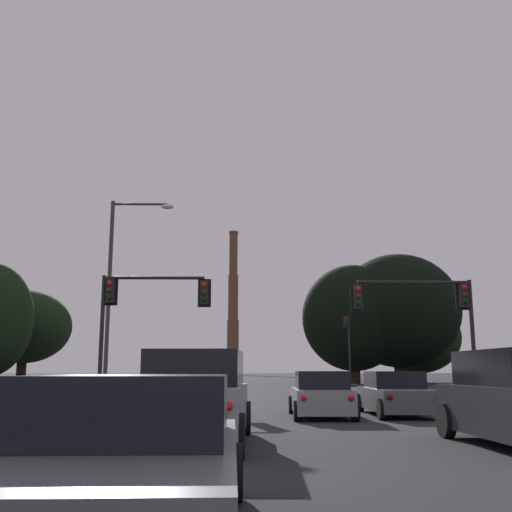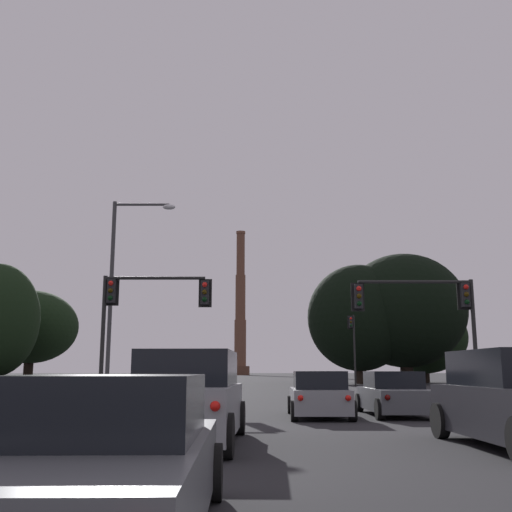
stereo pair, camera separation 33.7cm
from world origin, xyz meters
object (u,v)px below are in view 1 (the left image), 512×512
(traffic_light_far_right, at_px, (348,339))
(smokestack, at_px, (233,317))
(sedan_left_lane_third, at_px, (130,466))
(traffic_light_overhead_right, at_px, (430,309))
(traffic_light_overhead_left, at_px, (139,306))
(suv_left_lane_second, at_px, (196,399))
(hatchback_center_lane_front, at_px, (321,396))
(sedan_right_lane_front, at_px, (396,395))
(street_lamp, at_px, (118,278))

(traffic_light_far_right, bearing_deg, smokestack, 96.36)
(sedan_left_lane_third, distance_m, traffic_light_overhead_right, 22.51)
(traffic_light_overhead_right, relative_size, traffic_light_overhead_left, 0.98)
(suv_left_lane_second, xyz_separation_m, traffic_light_far_right, (10.47, 44.14, 3.40))
(traffic_light_overhead_right, xyz_separation_m, traffic_light_overhead_left, (-12.59, 0.20, 0.13))
(hatchback_center_lane_front, xyz_separation_m, traffic_light_overhead_right, (5.56, 6.30, 3.42))
(sedan_right_lane_front, height_order, smokestack, smokestack)
(hatchback_center_lane_front, distance_m, sedan_right_lane_front, 2.74)
(smokestack, bearing_deg, hatchback_center_lane_front, -87.61)
(hatchback_center_lane_front, relative_size, traffic_light_far_right, 0.63)
(hatchback_center_lane_front, relative_size, street_lamp, 0.42)
(sedan_left_lane_third, relative_size, street_lamp, 0.48)
(suv_left_lane_second, height_order, smokestack, smokestack)
(traffic_light_far_right, distance_m, street_lamp, 31.80)
(sedan_right_lane_front, xyz_separation_m, smokestack, (-9.33, 160.46, 16.51))
(traffic_light_overhead_right, distance_m, traffic_light_overhead_left, 12.59)
(suv_left_lane_second, height_order, traffic_light_overhead_left, traffic_light_overhead_left)
(smokestack, bearing_deg, traffic_light_far_right, -83.64)
(traffic_light_overhead_right, bearing_deg, sedan_left_lane_third, -113.56)
(sedan_right_lane_front, bearing_deg, sedan_left_lane_third, -111.05)
(traffic_light_overhead_left, bearing_deg, traffic_light_far_right, 65.24)
(sedan_left_lane_third, height_order, sedan_right_lane_front, same)
(sedan_left_lane_third, relative_size, traffic_light_overhead_left, 0.86)
(traffic_light_far_right, distance_m, smokestack, 125.62)
(hatchback_center_lane_front, relative_size, traffic_light_overhead_right, 0.77)
(traffic_light_overhead_left, distance_m, street_lamp, 3.87)
(suv_left_lane_second, relative_size, smokestack, 0.11)
(sedan_left_lane_third, distance_m, street_lamp, 24.83)
(traffic_light_overhead_right, distance_m, street_lamp, 14.70)
(sedan_right_lane_front, distance_m, traffic_light_overhead_right, 7.05)
(suv_left_lane_second, xyz_separation_m, street_lamp, (-5.29, 16.57, 5.00))
(traffic_light_overhead_left, bearing_deg, smokestack, 89.89)
(suv_left_lane_second, bearing_deg, street_lamp, 109.44)
(traffic_light_far_right, xyz_separation_m, smokestack, (-13.84, 124.19, 12.88))
(suv_left_lane_second, relative_size, traffic_light_far_right, 0.75)
(hatchback_center_lane_front, height_order, street_lamp, street_lamp)
(sedan_left_lane_third, distance_m, hatchback_center_lane_front, 14.49)
(sedan_right_lane_front, height_order, traffic_light_overhead_right, traffic_light_overhead_right)
(traffic_light_overhead_right, bearing_deg, smokestack, 94.53)
(hatchback_center_lane_front, xyz_separation_m, smokestack, (-6.73, 161.34, 16.52))
(traffic_light_far_right, bearing_deg, hatchback_center_lane_front, -100.83)
(traffic_light_far_right, xyz_separation_m, traffic_light_overhead_right, (-1.55, -30.86, -0.22))
(sedan_right_lane_front, bearing_deg, traffic_light_far_right, 83.44)
(traffic_light_far_right, bearing_deg, sedan_right_lane_front, -97.09)
(hatchback_center_lane_front, xyz_separation_m, traffic_light_far_right, (7.11, 37.16, 3.64))
(hatchback_center_lane_front, bearing_deg, sedan_right_lane_front, 20.24)
(smokestack, bearing_deg, suv_left_lane_second, -88.85)
(sedan_left_lane_third, distance_m, sedan_right_lane_front, 16.11)
(traffic_light_far_right, relative_size, traffic_light_overhead_left, 1.19)
(sedan_left_lane_third, distance_m, smokestack, 176.25)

